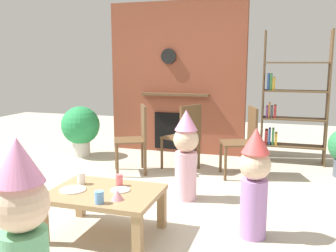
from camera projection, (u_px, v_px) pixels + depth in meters
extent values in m
plane|color=#BCB29E|center=(141.00, 213.00, 3.60)|extent=(12.00, 12.00, 0.00)
cube|color=brown|center=(177.00, 78.00, 5.96)|extent=(2.20, 0.18, 2.40)
cube|color=black|center=(175.00, 131.00, 6.01)|extent=(0.70, 0.02, 0.60)
cube|color=brown|center=(175.00, 95.00, 5.87)|extent=(1.10, 0.10, 0.04)
cylinder|color=black|center=(169.00, 56.00, 5.82)|extent=(0.24, 0.04, 0.24)
cube|color=brown|center=(263.00, 97.00, 5.42)|extent=(0.02, 0.28, 1.90)
cube|color=brown|center=(328.00, 99.00, 5.16)|extent=(0.02, 0.28, 1.90)
cube|color=brown|center=(292.00, 146.00, 5.41)|extent=(0.86, 0.28, 0.02)
cube|color=brown|center=(294.00, 119.00, 5.34)|extent=(0.86, 0.28, 0.02)
cube|color=brown|center=(295.00, 91.00, 5.27)|extent=(0.86, 0.28, 0.02)
cube|color=brown|center=(297.00, 63.00, 5.21)|extent=(0.86, 0.28, 0.02)
cube|color=#B23333|center=(266.00, 137.00, 5.50)|extent=(0.04, 0.20, 0.21)
cube|color=#3359A5|center=(269.00, 136.00, 5.48)|extent=(0.03, 0.20, 0.23)
cube|color=#3F8C4C|center=(273.00, 136.00, 5.47)|extent=(0.03, 0.20, 0.23)
cube|color=gold|center=(276.00, 138.00, 5.46)|extent=(0.04, 0.20, 0.17)
cube|color=#8C4C99|center=(267.00, 111.00, 5.43)|extent=(0.03, 0.20, 0.16)
cube|color=#D87F3F|center=(269.00, 110.00, 5.42)|extent=(0.02, 0.20, 0.21)
cube|color=#4C4C51|center=(272.00, 111.00, 5.41)|extent=(0.03, 0.20, 0.17)
cube|color=#B23333|center=(275.00, 111.00, 5.40)|extent=(0.04, 0.20, 0.18)
cube|color=#3359A5|center=(268.00, 82.00, 5.36)|extent=(0.03, 0.20, 0.24)
cube|color=#3F8C4C|center=(271.00, 82.00, 5.35)|extent=(0.03, 0.20, 0.24)
cube|color=gold|center=(274.00, 84.00, 5.34)|extent=(0.03, 0.20, 0.18)
cube|color=#9E7A51|center=(105.00, 193.00, 3.08)|extent=(0.91, 0.67, 0.04)
cube|color=#9E7A51|center=(43.00, 223.00, 2.96)|extent=(0.07, 0.07, 0.35)
cube|color=#9E7A51|center=(138.00, 237.00, 2.73)|extent=(0.07, 0.07, 0.35)
cube|color=#9E7A51|center=(80.00, 198.00, 3.51)|extent=(0.07, 0.07, 0.35)
cube|color=#9E7A51|center=(162.00, 208.00, 3.27)|extent=(0.07, 0.07, 0.35)
cylinder|color=silver|center=(81.00, 178.00, 3.25)|extent=(0.07, 0.07, 0.10)
cylinder|color=#E5666B|center=(119.00, 180.00, 3.21)|extent=(0.06, 0.06, 0.10)
cylinder|color=#669EE0|center=(99.00, 197.00, 2.81)|extent=(0.07, 0.07, 0.10)
cylinder|color=white|center=(120.00, 190.00, 3.09)|extent=(0.16, 0.16, 0.01)
cylinder|color=white|center=(73.00, 190.00, 3.10)|extent=(0.22, 0.22, 0.01)
cone|color=pink|center=(117.00, 195.00, 2.88)|extent=(0.10, 0.10, 0.08)
cube|color=silver|center=(101.00, 197.00, 2.95)|extent=(0.08, 0.14, 0.01)
sphere|color=beige|center=(21.00, 204.00, 1.92)|extent=(0.30, 0.30, 0.30)
cone|color=pink|center=(18.00, 160.00, 1.88)|extent=(0.27, 0.27, 0.24)
cylinder|color=#B27FCC|center=(253.00, 208.00, 3.08)|extent=(0.22, 0.22, 0.50)
sphere|color=beige|center=(255.00, 165.00, 3.02)|extent=(0.26, 0.26, 0.26)
cone|color=#EA4C4C|center=(256.00, 140.00, 2.98)|extent=(0.23, 0.23, 0.21)
cylinder|color=#EAB2C6|center=(186.00, 176.00, 3.95)|extent=(0.23, 0.23, 0.52)
sphere|color=beige|center=(186.00, 140.00, 3.88)|extent=(0.27, 0.27, 0.27)
cone|color=pink|center=(186.00, 120.00, 3.84)|extent=(0.24, 0.24, 0.21)
cube|color=brown|center=(130.00, 140.00, 4.88)|extent=(0.54, 0.54, 0.02)
cube|color=brown|center=(144.00, 122.00, 4.87)|extent=(0.21, 0.37, 0.45)
cylinder|color=brown|center=(116.00, 154.00, 5.06)|extent=(0.04, 0.04, 0.43)
cylinder|color=brown|center=(117.00, 161.00, 4.71)|extent=(0.04, 0.04, 0.43)
cylinder|color=brown|center=(142.00, 153.00, 5.12)|extent=(0.04, 0.04, 0.43)
cylinder|color=brown|center=(145.00, 159.00, 4.77)|extent=(0.04, 0.04, 0.43)
cube|color=brown|center=(180.00, 138.00, 5.04)|extent=(0.54, 0.54, 0.02)
cube|color=brown|center=(191.00, 122.00, 4.88)|extent=(0.21, 0.37, 0.45)
cylinder|color=brown|center=(180.00, 149.00, 5.33)|extent=(0.04, 0.04, 0.43)
cylinder|color=brown|center=(162.00, 154.00, 5.08)|extent=(0.04, 0.04, 0.43)
cylinder|color=brown|center=(199.00, 154.00, 5.08)|extent=(0.04, 0.04, 0.43)
cylinder|color=brown|center=(181.00, 158.00, 4.83)|extent=(0.04, 0.04, 0.43)
cube|color=brown|center=(237.00, 143.00, 4.71)|extent=(0.51, 0.51, 0.02)
cube|color=brown|center=(253.00, 125.00, 4.67)|extent=(0.15, 0.39, 0.45)
cylinder|color=brown|center=(221.00, 157.00, 4.92)|extent=(0.04, 0.04, 0.43)
cylinder|color=brown|center=(225.00, 164.00, 4.57)|extent=(0.04, 0.04, 0.43)
cylinder|color=brown|center=(248.00, 156.00, 4.93)|extent=(0.04, 0.04, 0.43)
cylinder|color=brown|center=(254.00, 164.00, 4.57)|extent=(0.04, 0.04, 0.43)
cylinder|color=beige|center=(81.00, 148.00, 5.81)|extent=(0.27, 0.27, 0.24)
sphere|color=#278D4A|center=(81.00, 125.00, 5.75)|extent=(0.59, 0.59, 0.59)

